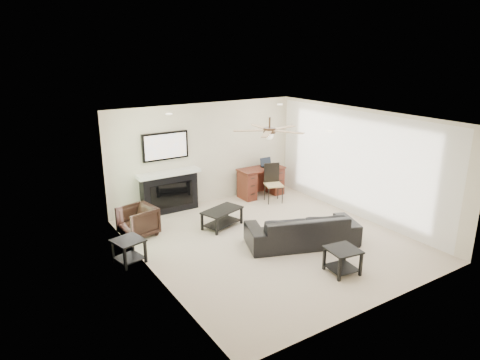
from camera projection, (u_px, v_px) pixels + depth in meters
The scene contains 10 objects.
room_shell at pixel (277, 158), 8.37m from camera, with size 5.50×5.54×2.52m.
sofa at pixel (302, 229), 8.46m from camera, with size 2.19×0.85×0.64m, color black.
armchair at pixel (138, 221), 8.85m from camera, with size 0.67×0.69×0.63m, color black.
coffee_table at pixel (222, 218), 9.32m from camera, with size 0.90×0.50×0.40m, color black.
end_table_near at pixel (342, 261), 7.40m from camera, with size 0.52×0.52×0.45m, color black.
end_table_left at pixel (129, 251), 7.75m from camera, with size 0.50×0.50×0.45m, color black.
fireplace_unit at pixel (169, 173), 9.97m from camera, with size 1.52×0.34×1.91m, color black.
desk at pixel (261, 182), 11.24m from camera, with size 1.22×0.56×0.76m, color #3D150F.
desk_chair at pixel (274, 183), 10.76m from camera, with size 0.42×0.44×0.97m, color black.
laptop at pixel (268, 163), 11.18m from camera, with size 0.33×0.24×0.23m, color black.
Camera 1 is at (-4.80, -6.38, 3.75)m, focal length 32.00 mm.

